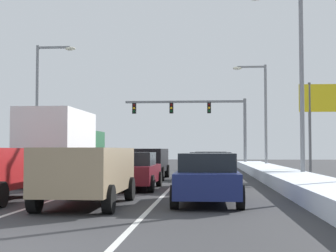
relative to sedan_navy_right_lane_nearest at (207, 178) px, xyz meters
name	(u,v)px	position (x,y,z in m)	size (l,w,h in m)	color
ground_plane	(136,185)	(-3.26, 7.66, -0.76)	(120.00, 120.00, 0.00)	#333335
lane_stripe_between_right_lane_and_center_lane	(178,180)	(-1.56, 11.36, -0.76)	(0.14, 40.71, 0.01)	silver
lane_stripe_between_center_lane_and_left_lane	(115,180)	(-4.96, 11.36, -0.76)	(0.14, 40.71, 0.01)	silver
snow_bank_right_shoulder	(280,175)	(3.74, 11.36, -0.49)	(2.17, 40.71, 0.55)	silver
snow_bank_left_shoulder	(18,175)	(-10.26, 11.36, -0.54)	(1.33, 40.71, 0.45)	silver
sedan_navy_right_lane_nearest	(207,178)	(0.00, 0.00, 0.00)	(2.00, 4.50, 1.51)	navy
sedan_gray_right_lane_second	(210,170)	(0.12, 5.85, 0.00)	(2.00, 4.50, 1.51)	slate
sedan_charcoal_right_lane_third	(211,165)	(0.18, 12.54, 0.00)	(2.00, 4.50, 1.51)	#38383D
suv_tan_center_lane_nearest	(88,171)	(-3.43, -0.97, 0.25)	(2.16, 4.90, 1.67)	#937F60
sedan_maroon_center_lane_second	(134,170)	(-3.02, 5.21, 0.00)	(2.00, 4.50, 1.51)	maroon
suv_black_center_lane_third	(147,161)	(-3.33, 12.38, 0.25)	(2.16, 4.90, 1.67)	black
box_truck_left_lane_second	(63,144)	(-6.70, 7.64, 1.14)	(2.53, 7.20, 3.36)	#1E5633
suv_silver_left_lane_third	(101,159)	(-6.69, 15.99, 0.25)	(2.16, 4.90, 1.67)	#B7BABF
traffic_light_gantry	(202,115)	(-0.48, 29.85, 3.97)	(10.94, 0.47, 6.20)	slate
street_lamp_right_near	(330,36)	(4.20, 2.10, 4.72)	(2.66, 0.36, 9.30)	gray
street_lamp_right_mid	(295,70)	(4.28, 9.51, 4.75)	(2.66, 0.36, 9.37)	gray
street_lamp_right_far	(261,107)	(4.19, 24.31, 4.19)	(2.66, 0.36, 8.29)	gray
street_lamp_left_mid	(42,97)	(-10.84, 16.88, 4.31)	(2.66, 0.36, 8.52)	gray
roadside_sign_right	(327,108)	(6.89, 14.18, 3.25)	(3.20, 0.16, 5.50)	#59595B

